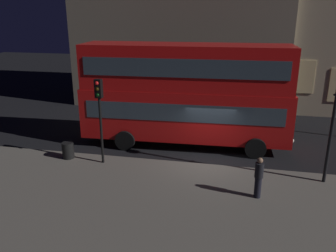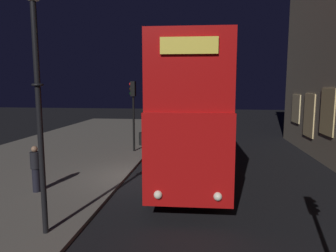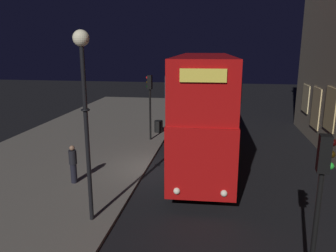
# 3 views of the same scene
# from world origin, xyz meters

# --- Properties ---
(ground_plane) EXTENTS (80.00, 80.00, 0.00)m
(ground_plane) POSITION_xyz_m (0.00, 0.00, 0.00)
(ground_plane) COLOR black
(sidewalk_slab) EXTENTS (44.00, 9.87, 0.12)m
(sidewalk_slab) POSITION_xyz_m (0.00, -5.35, 0.06)
(sidewalk_slab) COLOR #5B564F
(sidewalk_slab) RESTS_ON ground
(double_decker_bus) EXTENTS (11.20, 3.20, 5.46)m
(double_decker_bus) POSITION_xyz_m (-1.50, 2.19, 3.04)
(double_decker_bus) COLOR #B20F0F
(double_decker_bus) RESTS_ON ground
(traffic_light_near_kerb) EXTENTS (0.33, 0.37, 4.06)m
(traffic_light_near_kerb) POSITION_xyz_m (-4.92, -1.28, 3.03)
(traffic_light_near_kerb) COLOR black
(traffic_light_near_kerb) RESTS_ON sidewalk_slab
(street_lamp) EXTENTS (0.50, 0.50, 6.24)m
(street_lamp) POSITION_xyz_m (5.09, -1.20, 4.64)
(street_lamp) COLOR black
(street_lamp) RESTS_ON sidewalk_slab
(pedestrian) EXTENTS (0.33, 0.33, 1.68)m
(pedestrian) POSITION_xyz_m (2.24, -3.13, 0.99)
(pedestrian) COLOR black
(pedestrian) RESTS_ON sidewalk_slab
(litter_bin) EXTENTS (0.58, 0.58, 0.80)m
(litter_bin) POSITION_xyz_m (-6.81, -1.09, 0.52)
(litter_bin) COLOR black
(litter_bin) RESTS_ON sidewalk_slab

